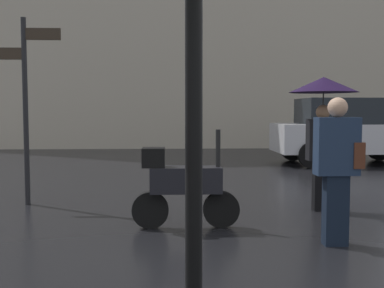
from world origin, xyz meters
name	(u,v)px	position (x,y,z in m)	size (l,w,h in m)	color
pedestrian_with_umbrella	(323,104)	(2.04, 3.59, 1.56)	(0.99, 0.99, 1.95)	black
pedestrian_with_bag	(338,162)	(1.63, 1.86, 0.91)	(0.50, 0.24, 1.61)	black
parked_scooter	(182,184)	(-0.04, 2.67, 0.55)	(1.35, 0.32, 1.23)	black
parked_car_left	(346,130)	(4.68, 9.46, 0.93)	(4.01, 1.98, 1.81)	silver
street_signpost	(25,92)	(-2.42, 4.26, 1.76)	(1.08, 0.08, 2.89)	black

